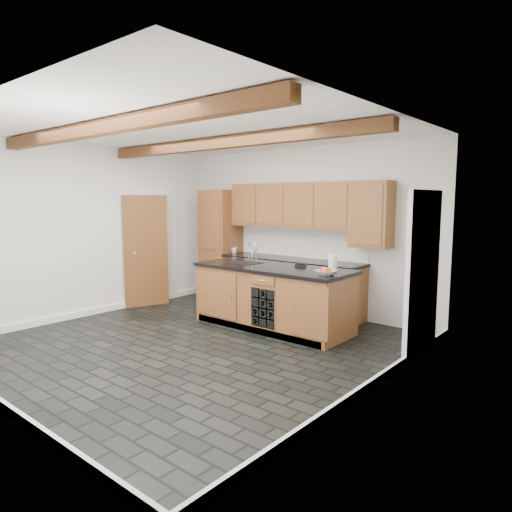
# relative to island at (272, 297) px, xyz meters

# --- Properties ---
(ground) EXTENTS (5.00, 5.00, 0.00)m
(ground) POSITION_rel_island_xyz_m (-0.31, -1.28, -0.46)
(ground) COLOR black
(ground) RESTS_ON ground
(room_shell) EXTENTS (5.01, 5.00, 5.00)m
(room_shell) POSITION_rel_island_xyz_m (-0.39, -0.75, 1.06)
(room_shell) COLOR white
(room_shell) RESTS_ON ground
(back_cabinetry) EXTENTS (3.65, 0.62, 2.20)m
(back_cabinetry) POSITION_rel_island_xyz_m (-0.68, 0.95, 0.51)
(back_cabinetry) COLOR #935B2F
(back_cabinetry) RESTS_ON ground
(island) EXTENTS (2.48, 0.96, 0.93)m
(island) POSITION_rel_island_xyz_m (0.00, 0.00, 0.00)
(island) COLOR #935B2F
(island) RESTS_ON ground
(faucet) EXTENTS (0.45, 0.40, 0.34)m
(faucet) POSITION_rel_island_xyz_m (-0.56, 0.05, 0.50)
(faucet) COLOR black
(faucet) RESTS_ON island
(kitchen_scale) EXTENTS (0.18, 0.14, 0.05)m
(kitchen_scale) POSITION_rel_island_xyz_m (0.33, 0.27, 0.49)
(kitchen_scale) COLOR black
(kitchen_scale) RESTS_ON island
(fruit_bowl) EXTENTS (0.31, 0.31, 0.06)m
(fruit_bowl) POSITION_rel_island_xyz_m (1.02, -0.15, 0.50)
(fruit_bowl) COLOR beige
(fruit_bowl) RESTS_ON island
(fruit_cluster) EXTENTS (0.16, 0.17, 0.07)m
(fruit_cluster) POSITION_rel_island_xyz_m (1.02, -0.15, 0.53)
(fruit_cluster) COLOR #CC421B
(fruit_cluster) RESTS_ON fruit_bowl
(paper_towel) EXTENTS (0.12, 0.12, 0.24)m
(paper_towel) POSITION_rel_island_xyz_m (0.90, 0.22, 0.58)
(paper_towel) COLOR white
(paper_towel) RESTS_ON island
(mug) EXTENTS (0.14, 0.14, 0.10)m
(mug) POSITION_rel_island_xyz_m (-1.61, 0.90, 0.52)
(mug) COLOR white
(mug) RESTS_ON back_cabinetry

